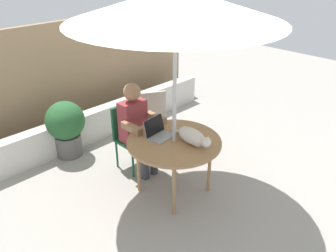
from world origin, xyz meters
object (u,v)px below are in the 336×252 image
(person_seated, at_px, (137,124))
(chair_empty, at_px, (154,118))
(chair_occupied, at_px, (129,132))
(laptop, at_px, (157,131))
(potted_plant_near_fence, at_px, (66,126))
(cat, at_px, (193,137))
(patio_table, at_px, (174,144))
(patio_umbrella, at_px, (175,5))

(person_seated, bearing_deg, chair_empty, 24.05)
(chair_occupied, distance_m, laptop, 0.67)
(chair_occupied, bearing_deg, potted_plant_near_fence, 119.50)
(person_seated, relative_size, cat, 1.87)
(chair_occupied, relative_size, laptop, 2.70)
(patio_table, bearing_deg, chair_empty, 60.60)
(person_seated, bearing_deg, cat, -83.17)
(person_seated, bearing_deg, patio_table, -90.00)
(patio_umbrella, bearing_deg, cat, -62.10)
(patio_table, height_order, person_seated, person_seated)
(patio_table, xyz_separation_m, patio_umbrella, (0.00, 0.00, 1.54))
(potted_plant_near_fence, bearing_deg, chair_empty, -38.04)
(patio_table, distance_m, patio_umbrella, 1.54)
(chair_empty, relative_size, potted_plant_near_fence, 1.06)
(chair_occupied, distance_m, potted_plant_near_fence, 0.95)
(laptop, bearing_deg, person_seated, 82.46)
(patio_table, relative_size, chair_empty, 1.25)
(cat, bearing_deg, patio_table, 117.90)
(cat, distance_m, potted_plant_near_fence, 1.97)
(patio_table, xyz_separation_m, person_seated, (0.00, 0.67, 0.02))
(person_seated, bearing_deg, laptop, -97.54)
(patio_umbrella, relative_size, chair_occupied, 2.71)
(cat, relative_size, potted_plant_near_fence, 0.79)
(chair_occupied, relative_size, potted_plant_near_fence, 1.06)
(patio_table, xyz_separation_m, chair_empty, (0.50, 0.89, -0.15))
(chair_occupied, distance_m, chair_empty, 0.51)
(patio_table, distance_m, chair_empty, 1.04)
(patio_umbrella, bearing_deg, chair_empty, 60.60)
(patio_table, height_order, chair_occupied, chair_occupied)
(person_seated, distance_m, potted_plant_near_fence, 1.11)
(chair_occupied, height_order, potted_plant_near_fence, chair_occupied)
(patio_table, height_order, cat, cat)
(laptop, bearing_deg, potted_plant_near_fence, 105.86)
(patio_table, relative_size, cat, 1.68)
(patio_table, relative_size, laptop, 3.38)
(laptop, distance_m, cat, 0.44)
(person_seated, xyz_separation_m, laptop, (-0.06, -0.45, 0.10))
(cat, bearing_deg, chair_empty, 69.83)
(patio_umbrella, height_order, person_seated, patio_umbrella)
(chair_empty, bearing_deg, laptop, -129.71)
(patio_table, relative_size, chair_occupied, 1.25)
(patio_table, distance_m, chair_occupied, 0.84)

